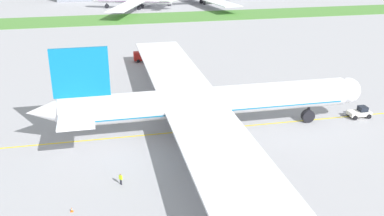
# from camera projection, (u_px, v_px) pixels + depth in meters

# --- Properties ---
(ground_plane) EXTENTS (600.00, 600.00, 0.00)m
(ground_plane) POSITION_uv_depth(u_px,v_px,m) (212.00, 130.00, 77.82)
(ground_plane) COLOR #9E9EA3
(ground_plane) RESTS_ON ground
(apron_taxi_line) EXTENTS (280.00, 0.36, 0.01)m
(apron_taxi_line) POSITION_uv_depth(u_px,v_px,m) (211.00, 129.00, 78.19)
(apron_taxi_line) COLOR yellow
(apron_taxi_line) RESTS_ON ground
(grass_median_strip) EXTENTS (320.00, 24.00, 0.10)m
(grass_median_strip) POSITION_uv_depth(u_px,v_px,m) (142.00, 18.00, 180.40)
(grass_median_strip) COLOR #4C8438
(grass_median_strip) RESTS_ON ground
(airliner_foreground) EXTENTS (58.59, 94.72, 16.12)m
(airliner_foreground) POSITION_uv_depth(u_px,v_px,m) (203.00, 102.00, 75.23)
(airliner_foreground) COLOR white
(airliner_foreground) RESTS_ON ground
(pushback_tug) EXTENTS (5.94, 2.50, 2.12)m
(pushback_tug) POSITION_uv_depth(u_px,v_px,m) (360.00, 112.00, 82.95)
(pushback_tug) COLOR white
(pushback_tug) RESTS_ON ground
(ground_crew_wingwalker_port) EXTENTS (0.53, 0.41, 1.65)m
(ground_crew_wingwalker_port) POSITION_uv_depth(u_px,v_px,m) (119.00, 119.00, 80.07)
(ground_crew_wingwalker_port) COLOR black
(ground_crew_wingwalker_port) RESTS_ON ground
(ground_crew_marshaller_front) EXTENTS (0.49, 0.50, 1.70)m
(ground_crew_marshaller_front) POSITION_uv_depth(u_px,v_px,m) (121.00, 178.00, 60.50)
(ground_crew_marshaller_front) COLOR black
(ground_crew_marshaller_front) RESTS_ON ground
(traffic_cone_near_nose) EXTENTS (0.36, 0.36, 0.58)m
(traffic_cone_near_nose) POSITION_uv_depth(u_px,v_px,m) (72.00, 210.00, 54.85)
(traffic_cone_near_nose) COLOR #F2590C
(traffic_cone_near_nose) RESTS_ON ground
(service_truck_baggage_loader) EXTENTS (5.78, 2.50, 2.68)m
(service_truck_baggage_loader) POSITION_uv_depth(u_px,v_px,m) (144.00, 56.00, 119.17)
(service_truck_baggage_loader) COLOR #B21E19
(service_truck_baggage_loader) RESTS_ON ground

